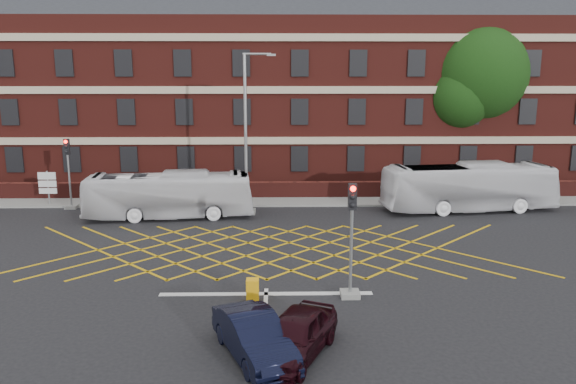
{
  "coord_description": "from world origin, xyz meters",
  "views": [
    {
      "loc": [
        0.46,
        -23.32,
        8.12
      ],
      "look_at": [
        0.92,
        1.5,
        2.86
      ],
      "focal_mm": 35.0,
      "sensor_mm": 36.0,
      "label": 1
    }
  ],
  "objects_px": {
    "bus_right": "(469,187)",
    "utility_cabinet": "(253,290)",
    "street_lamp": "(247,160)",
    "car_navy": "(254,336)",
    "car_maroon": "(295,335)",
    "bus_left": "(169,195)",
    "direction_signs": "(48,184)",
    "traffic_light_far": "(70,180)",
    "deciduous_tree": "(476,81)",
    "traffic_light_near": "(351,251)"
  },
  "relations": [
    {
      "from": "street_lamp",
      "to": "car_navy",
      "type": "bearing_deg",
      "value": -86.44
    },
    {
      "from": "bus_right",
      "to": "deciduous_tree",
      "type": "bearing_deg",
      "value": -26.16
    },
    {
      "from": "bus_left",
      "to": "bus_right",
      "type": "height_order",
      "value": "bus_right"
    },
    {
      "from": "bus_right",
      "to": "bus_left",
      "type": "bearing_deg",
      "value": 87.58
    },
    {
      "from": "traffic_light_far",
      "to": "bus_left",
      "type": "bearing_deg",
      "value": -20.02
    },
    {
      "from": "bus_right",
      "to": "utility_cabinet",
      "type": "relative_size",
      "value": 12.61
    },
    {
      "from": "car_maroon",
      "to": "utility_cabinet",
      "type": "distance_m",
      "value": 4.35
    },
    {
      "from": "car_navy",
      "to": "utility_cabinet",
      "type": "bearing_deg",
      "value": 69.67
    },
    {
      "from": "bus_left",
      "to": "bus_right",
      "type": "distance_m",
      "value": 17.7
    },
    {
      "from": "car_navy",
      "to": "deciduous_tree",
      "type": "bearing_deg",
      "value": 36.34
    },
    {
      "from": "bus_right",
      "to": "deciduous_tree",
      "type": "xyz_separation_m",
      "value": [
        2.94,
        8.32,
        6.15
      ]
    },
    {
      "from": "car_navy",
      "to": "car_maroon",
      "type": "bearing_deg",
      "value": -21.17
    },
    {
      "from": "car_navy",
      "to": "bus_right",
      "type": "bearing_deg",
      "value": 31.95
    },
    {
      "from": "direction_signs",
      "to": "deciduous_tree",
      "type": "bearing_deg",
      "value": 12.85
    },
    {
      "from": "deciduous_tree",
      "to": "street_lamp",
      "type": "height_order",
      "value": "deciduous_tree"
    },
    {
      "from": "car_navy",
      "to": "street_lamp",
      "type": "bearing_deg",
      "value": 70.07
    },
    {
      "from": "street_lamp",
      "to": "bus_left",
      "type": "bearing_deg",
      "value": -168.48
    },
    {
      "from": "car_maroon",
      "to": "utility_cabinet",
      "type": "bearing_deg",
      "value": 133.88
    },
    {
      "from": "traffic_light_near",
      "to": "traffic_light_far",
      "type": "xyz_separation_m",
      "value": [
        -15.33,
        14.21,
        0.0
      ]
    },
    {
      "from": "traffic_light_far",
      "to": "utility_cabinet",
      "type": "distance_m",
      "value": 18.72
    },
    {
      "from": "bus_right",
      "to": "traffic_light_near",
      "type": "distance_m",
      "value": 15.84
    },
    {
      "from": "bus_right",
      "to": "direction_signs",
      "type": "bearing_deg",
      "value": 79.35
    },
    {
      "from": "bus_left",
      "to": "street_lamp",
      "type": "relative_size",
      "value": 1.03
    },
    {
      "from": "bus_right",
      "to": "car_maroon",
      "type": "height_order",
      "value": "bus_right"
    },
    {
      "from": "direction_signs",
      "to": "car_navy",
      "type": "bearing_deg",
      "value": -54.94
    },
    {
      "from": "car_navy",
      "to": "traffic_light_near",
      "type": "bearing_deg",
      "value": 29.44
    },
    {
      "from": "traffic_light_far",
      "to": "direction_signs",
      "type": "height_order",
      "value": "traffic_light_far"
    },
    {
      "from": "direction_signs",
      "to": "car_maroon",
      "type": "bearing_deg",
      "value": -52.58
    },
    {
      "from": "bus_right",
      "to": "street_lamp",
      "type": "height_order",
      "value": "street_lamp"
    },
    {
      "from": "deciduous_tree",
      "to": "utility_cabinet",
      "type": "bearing_deg",
      "value": -125.08
    },
    {
      "from": "bus_left",
      "to": "traffic_light_near",
      "type": "relative_size",
      "value": 2.22
    },
    {
      "from": "car_navy",
      "to": "street_lamp",
      "type": "relative_size",
      "value": 0.43
    },
    {
      "from": "traffic_light_far",
      "to": "direction_signs",
      "type": "distance_m",
      "value": 1.86
    },
    {
      "from": "bus_right",
      "to": "direction_signs",
      "type": "distance_m",
      "value": 25.83
    },
    {
      "from": "deciduous_tree",
      "to": "traffic_light_near",
      "type": "distance_m",
      "value": 25.17
    },
    {
      "from": "car_navy",
      "to": "traffic_light_far",
      "type": "xyz_separation_m",
      "value": [
        -11.96,
        18.67,
        1.11
      ]
    },
    {
      "from": "car_navy",
      "to": "traffic_light_near",
      "type": "relative_size",
      "value": 0.93
    },
    {
      "from": "bus_left",
      "to": "utility_cabinet",
      "type": "distance_m",
      "value": 13.29
    },
    {
      "from": "street_lamp",
      "to": "traffic_light_far",
      "type": "bearing_deg",
      "value": 172.39
    },
    {
      "from": "traffic_light_near",
      "to": "direction_signs",
      "type": "height_order",
      "value": "traffic_light_near"
    },
    {
      "from": "bus_left",
      "to": "traffic_light_far",
      "type": "xyz_separation_m",
      "value": [
        -6.47,
        2.36,
        0.44
      ]
    },
    {
      "from": "direction_signs",
      "to": "utility_cabinet",
      "type": "relative_size",
      "value": 2.67
    },
    {
      "from": "traffic_light_near",
      "to": "street_lamp",
      "type": "height_order",
      "value": "street_lamp"
    },
    {
      "from": "bus_left",
      "to": "deciduous_tree",
      "type": "relative_size",
      "value": 0.81
    },
    {
      "from": "bus_left",
      "to": "direction_signs",
      "type": "xyz_separation_m",
      "value": [
        -8.13,
        3.1,
        0.05
      ]
    },
    {
      "from": "traffic_light_far",
      "to": "street_lamp",
      "type": "distance_m",
      "value": 11.08
    },
    {
      "from": "traffic_light_far",
      "to": "street_lamp",
      "type": "xyz_separation_m",
      "value": [
        10.89,
        -1.45,
        1.44
      ]
    },
    {
      "from": "direction_signs",
      "to": "utility_cabinet",
      "type": "height_order",
      "value": "direction_signs"
    },
    {
      "from": "deciduous_tree",
      "to": "direction_signs",
      "type": "height_order",
      "value": "deciduous_tree"
    },
    {
      "from": "bus_right",
      "to": "traffic_light_far",
      "type": "xyz_separation_m",
      "value": [
        -24.11,
        1.03,
        0.32
      ]
    }
  ]
}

